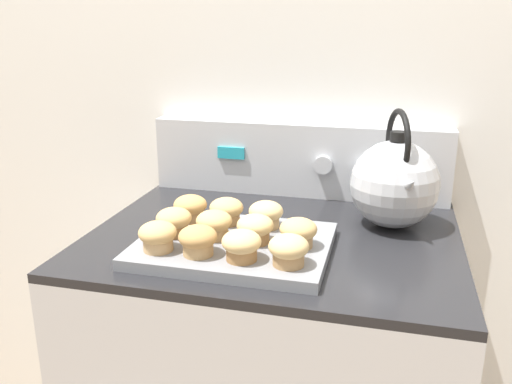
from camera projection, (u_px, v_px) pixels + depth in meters
The scene contains 15 objects.
wall_back at pixel (303, 85), 1.37m from camera, with size 8.00×0.05×2.40m.
control_panel at pixel (299, 160), 1.38m from camera, with size 0.75×0.07×0.19m.
muffin_pan at pixel (234, 245), 1.06m from camera, with size 0.37×0.29×0.02m.
muffin_r0_c0 at pixel (158, 236), 1.00m from camera, with size 0.07×0.07×0.06m.
muffin_r0_c1 at pixel (198, 240), 0.98m from camera, with size 0.07×0.07×0.06m.
muffin_r0_c2 at pixel (242, 245), 0.96m from camera, with size 0.07×0.07×0.06m.
muffin_r0_c3 at pixel (289, 250), 0.94m from camera, with size 0.07×0.07×0.06m.
muffin_r1_c0 at pixel (174, 221), 1.07m from camera, with size 0.07×0.07×0.06m.
muffin_r1_c1 at pixel (214, 224), 1.06m from camera, with size 0.07×0.07×0.06m.
muffin_r1_c2 at pixel (255, 228), 1.04m from camera, with size 0.07×0.07×0.06m.
muffin_r1_c3 at pixel (298, 232), 1.02m from camera, with size 0.07×0.07×0.06m.
muffin_r2_c0 at pixel (190, 207), 1.15m from camera, with size 0.07×0.07×0.06m.
muffin_r2_c1 at pixel (226, 210), 1.13m from camera, with size 0.07×0.07×0.06m.
muffin_r2_c2 at pixel (266, 214), 1.11m from camera, with size 0.07×0.07×0.06m.
tea_kettle at pixel (395, 183), 1.16m from camera, with size 0.19×0.23×0.26m.
Camera 1 is at (0.23, -0.73, 1.35)m, focal length 38.00 mm.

